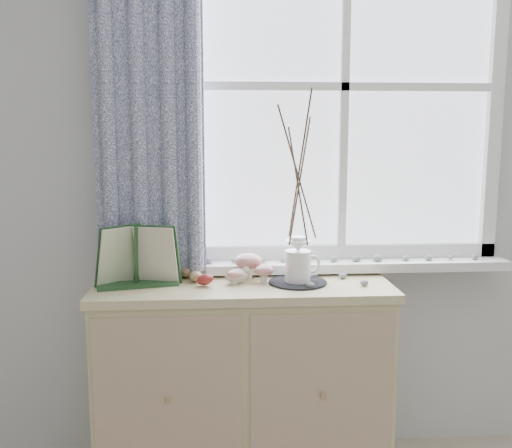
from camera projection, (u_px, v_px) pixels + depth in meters
name	position (u px, v px, depth m)	size (l,w,h in m)	color
sideboard	(243.00, 382.00, 2.37)	(1.20, 0.45, 0.85)	#C4B789
botanical_book	(136.00, 256.00, 2.22)	(0.36, 0.13, 0.25)	#1F4221
toadstool_cluster	(250.00, 265.00, 2.35)	(0.19, 0.17, 0.11)	white
wooden_eggs	(196.00, 276.00, 2.32)	(0.13, 0.17, 0.07)	tan
songbird_figurine	(237.00, 275.00, 2.31)	(0.13, 0.06, 0.07)	beige
crocheted_doily	(298.00, 282.00, 2.31)	(0.24, 0.24, 0.01)	black
twig_pitcher	(299.00, 173.00, 2.24)	(0.35, 0.35, 0.78)	white
sideboard_pebbles	(323.00, 278.00, 2.34)	(0.33, 0.23, 0.02)	gray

